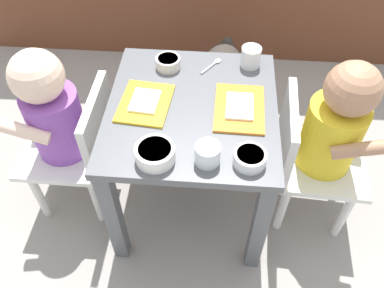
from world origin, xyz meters
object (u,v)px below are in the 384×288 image
(seated_child_left, at_px, (58,118))
(seated_child_right, at_px, (330,131))
(food_tray_left, at_px, (145,103))
(water_cup_right, at_px, (208,155))
(food_tray_right, at_px, (239,108))
(spoon_by_left_tray, at_px, (213,65))
(dining_table, at_px, (192,129))
(cereal_bowl_left_side, at_px, (155,153))
(water_cup_left, at_px, (251,58))
(dog, at_px, (221,74))
(cereal_bowl_right_side, at_px, (168,62))
(veggie_bowl_far, at_px, (250,158))

(seated_child_left, distance_m, seated_child_right, 0.81)
(food_tray_left, distance_m, water_cup_right, 0.27)
(food_tray_right, bearing_deg, spoon_by_left_tray, 112.99)
(dining_table, xyz_separation_m, cereal_bowl_left_side, (-0.08, -0.20, 0.12))
(seated_child_left, xyz_separation_m, water_cup_left, (0.57, 0.22, 0.09))
(dog, bearing_deg, seated_child_right, -56.69)
(food_tray_right, bearing_deg, seated_child_right, 0.20)
(spoon_by_left_tray, bearing_deg, seated_child_right, -29.03)
(water_cup_right, height_order, cereal_bowl_left_side, water_cup_right)
(seated_child_left, distance_m, dog, 0.73)
(dog, height_order, cereal_bowl_right_side, cereal_bowl_right_side)
(seated_child_right, xyz_separation_m, spoon_by_left_tray, (-0.36, 0.20, 0.07))
(cereal_bowl_left_side, height_order, spoon_by_left_tray, cereal_bowl_left_side)
(seated_child_right, bearing_deg, dog, 123.31)
(dog, height_order, food_tray_left, food_tray_left)
(seated_child_left, height_order, spoon_by_left_tray, seated_child_left)
(seated_child_right, bearing_deg, dining_table, 179.73)
(dining_table, height_order, cereal_bowl_right_side, cereal_bowl_right_side)
(seated_child_left, bearing_deg, food_tray_right, 1.03)
(spoon_by_left_tray, bearing_deg, dog, 83.92)
(dog, distance_m, cereal_bowl_left_side, 0.77)
(food_tray_left, bearing_deg, dining_table, 1.22)
(dog, xyz_separation_m, water_cup_right, (-0.03, -0.69, 0.30))
(dining_table, height_order, cereal_bowl_left_side, cereal_bowl_left_side)
(dog, relative_size, food_tray_right, 2.15)
(dining_table, distance_m, cereal_bowl_right_side, 0.23)
(dining_table, bearing_deg, spoon_by_left_tray, 75.29)
(water_cup_right, relative_size, veggie_bowl_far, 0.78)
(cereal_bowl_left_side, bearing_deg, food_tray_right, 42.90)
(dining_table, bearing_deg, water_cup_right, -74.47)
(dog, xyz_separation_m, cereal_bowl_left_side, (-0.16, -0.69, 0.29))
(dog, height_order, water_cup_left, water_cup_left)
(seated_child_right, bearing_deg, seated_child_left, -179.24)
(dog, bearing_deg, food_tray_right, -83.92)
(water_cup_right, bearing_deg, seated_child_right, 28.87)
(cereal_bowl_left_side, distance_m, spoon_by_left_tray, 0.42)
(seated_child_right, height_order, cereal_bowl_right_side, seated_child_right)
(water_cup_left, bearing_deg, food_tray_left, -145.56)
(dining_table, relative_size, dog, 1.24)
(food_tray_left, xyz_separation_m, cereal_bowl_left_side, (0.06, -0.20, 0.02))
(cereal_bowl_left_side, bearing_deg, seated_child_right, 22.30)
(food_tray_left, height_order, veggie_bowl_far, veggie_bowl_far)
(dining_table, bearing_deg, food_tray_right, -1.22)
(dining_table, bearing_deg, food_tray_left, -178.78)
(seated_child_right, relative_size, cereal_bowl_left_side, 6.26)
(dog, distance_m, food_tray_left, 0.61)
(seated_child_right, height_order, spoon_by_left_tray, seated_child_right)
(food_tray_left, distance_m, veggie_bowl_far, 0.35)
(food_tray_left, xyz_separation_m, water_cup_left, (0.30, 0.21, 0.02))
(dog, height_order, spoon_by_left_tray, spoon_by_left_tray)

